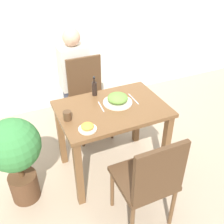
# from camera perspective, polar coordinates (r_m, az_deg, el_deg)

# --- Properties ---
(ground_plane) EXTENTS (16.00, 16.00, 0.00)m
(ground_plane) POSITION_cam_1_polar(r_m,az_deg,el_deg) (2.78, -0.00, -11.77)
(ground_plane) COLOR tan
(wall_back) EXTENTS (8.00, 0.05, 2.60)m
(wall_back) POSITION_cam_1_polar(r_m,az_deg,el_deg) (3.38, -10.76, 21.52)
(wall_back) COLOR beige
(wall_back) RESTS_ON ground_plane
(dining_table) EXTENTS (0.96, 0.66, 0.73)m
(dining_table) POSITION_cam_1_polar(r_m,az_deg,el_deg) (2.39, -0.00, -1.59)
(dining_table) COLOR brown
(dining_table) RESTS_ON ground_plane
(chair_near) EXTENTS (0.42, 0.42, 0.90)m
(chair_near) POSITION_cam_1_polar(r_m,az_deg,el_deg) (2.00, 8.08, -14.27)
(chair_near) COLOR #4C331E
(chair_near) RESTS_ON ground_plane
(chair_far) EXTENTS (0.42, 0.42, 0.90)m
(chair_far) POSITION_cam_1_polar(r_m,az_deg,el_deg) (2.99, -5.18, 4.07)
(chair_far) COLOR #4C331E
(chair_far) RESTS_ON ground_plane
(food_plate) EXTENTS (0.27, 0.27, 0.09)m
(food_plate) POSITION_cam_1_polar(r_m,az_deg,el_deg) (2.36, 1.25, 2.84)
(food_plate) COLOR beige
(food_plate) RESTS_ON dining_table
(side_plate) EXTENTS (0.15, 0.15, 0.06)m
(side_plate) POSITION_cam_1_polar(r_m,az_deg,el_deg) (2.05, -5.37, -3.32)
(side_plate) COLOR beige
(side_plate) RESTS_ON dining_table
(drink_cup) EXTENTS (0.07, 0.07, 0.08)m
(drink_cup) POSITION_cam_1_polar(r_m,az_deg,el_deg) (2.17, -9.70, -0.79)
(drink_cup) COLOR #4C331E
(drink_cup) RESTS_ON dining_table
(sauce_bottle) EXTENTS (0.05, 0.05, 0.20)m
(sauce_bottle) POSITION_cam_1_polar(r_m,az_deg,el_deg) (2.47, -3.85, 5.27)
(sauce_bottle) COLOR black
(sauce_bottle) RESTS_ON dining_table
(fork_utensil) EXTENTS (0.03, 0.17, 0.00)m
(fork_utensil) POSITION_cam_1_polar(r_m,az_deg,el_deg) (2.32, -2.40, 1.17)
(fork_utensil) COLOR silver
(fork_utensil) RESTS_ON dining_table
(spoon_utensil) EXTENTS (0.01, 0.20, 0.00)m
(spoon_utensil) POSITION_cam_1_polar(r_m,az_deg,el_deg) (2.44, 4.70, 2.86)
(spoon_utensil) COLOR silver
(spoon_utensil) RESTS_ON dining_table
(potted_plant_left) EXTENTS (0.44, 0.44, 0.84)m
(potted_plant_left) POSITION_cam_1_polar(r_m,az_deg,el_deg) (2.28, -20.30, -8.25)
(potted_plant_left) COLOR #51331E
(potted_plant_left) RESTS_ON ground_plane
(person_figure) EXTENTS (0.34, 0.22, 1.17)m
(person_figure) POSITION_cam_1_polar(r_m,az_deg,el_deg) (3.21, -8.11, 7.44)
(person_figure) COLOR #2D3347
(person_figure) RESTS_ON ground_plane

